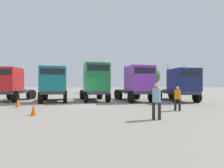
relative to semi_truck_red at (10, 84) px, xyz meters
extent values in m
plane|color=gray|center=(8.86, -3.45, -1.84)|extent=(200.00, 200.00, 0.00)
cube|color=#333338|center=(-0.10, 1.05, -0.88)|extent=(2.74, 5.91, 0.30)
cube|color=red|center=(0.06, -0.58, 0.46)|extent=(2.62, 2.67, 2.36)
cylinder|color=silver|center=(0.87, 0.88, 0.76)|extent=(0.20, 0.20, 2.96)
cylinder|color=silver|center=(-1.02, 0.70, 0.76)|extent=(0.20, 0.20, 2.96)
cylinder|color=#333338|center=(-0.22, 2.30, -0.67)|extent=(1.20, 1.20, 0.12)
cylinder|color=black|center=(1.20, -1.00, -1.31)|extent=(0.45, 1.10, 1.07)
cylinder|color=black|center=(0.87, 2.41, -1.31)|extent=(0.45, 1.10, 1.07)
cylinder|color=black|center=(-1.32, 2.20, -1.31)|extent=(0.45, 1.10, 1.07)
cylinder|color=black|center=(0.77, 3.50, -1.31)|extent=(0.45, 1.10, 1.07)
cylinder|color=black|center=(-1.42, 3.29, -1.31)|extent=(0.45, 1.10, 1.07)
cube|color=#333338|center=(4.59, 0.45, -0.83)|extent=(3.74, 6.10, 0.30)
cube|color=#14727A|center=(5.07, -1.18, 0.48)|extent=(2.96, 2.91, 2.32)
cube|color=black|center=(5.41, -2.31, 1.11)|extent=(2.02, 0.64, 0.55)
cylinder|color=silver|center=(5.60, 0.35, 0.78)|extent=(0.22, 0.22, 2.92)
cylinder|color=silver|center=(3.78, -0.19, 0.78)|extent=(0.22, 0.22, 2.92)
cylinder|color=#333338|center=(4.23, 1.65, -0.62)|extent=(1.37, 1.37, 0.12)
cylinder|color=black|center=(6.25, -1.30, -1.28)|extent=(0.65, 1.17, 1.12)
cylinder|color=black|center=(4.15, -1.93, -1.28)|extent=(0.65, 1.17, 1.12)
cylinder|color=black|center=(5.28, 1.96, -1.28)|extent=(0.65, 1.17, 1.12)
cylinder|color=black|center=(3.17, 1.33, -1.28)|extent=(0.65, 1.17, 1.12)
cylinder|color=black|center=(4.97, 3.01, -1.28)|extent=(0.65, 1.17, 1.12)
cylinder|color=black|center=(2.86, 2.39, -1.28)|extent=(0.65, 1.17, 1.12)
cube|color=#333338|center=(8.64, 1.38, -0.88)|extent=(3.85, 6.52, 0.30)
cube|color=#197238|center=(9.18, -0.46, 0.67)|extent=(2.96, 2.91, 2.79)
cube|color=black|center=(9.51, -1.59, 1.54)|extent=(2.03, 0.63, 0.55)
cylinder|color=silver|center=(9.72, 1.07, 0.97)|extent=(0.22, 0.22, 3.39)
cylinder|color=silver|center=(7.90, 0.53, 0.97)|extent=(0.22, 0.22, 3.39)
cylinder|color=#333338|center=(8.26, 2.68, -0.67)|extent=(1.37, 1.37, 0.12)
cylinder|color=black|center=(10.37, -0.59, -1.31)|extent=(0.64, 1.12, 1.07)
cylinder|color=black|center=(8.26, -1.21, -1.31)|extent=(0.64, 1.12, 1.07)
cylinder|color=black|center=(9.28, 3.10, -1.31)|extent=(0.64, 1.12, 1.07)
cylinder|color=black|center=(7.17, 2.48, -1.31)|extent=(0.64, 1.12, 1.07)
cylinder|color=black|center=(8.97, 4.16, -1.31)|extent=(0.64, 1.12, 1.07)
cylinder|color=black|center=(6.86, 3.54, -1.31)|extent=(0.64, 1.12, 1.07)
cube|color=#333338|center=(13.04, 1.12, -0.83)|extent=(3.76, 6.29, 0.30)
cube|color=purple|center=(13.52, -0.54, 0.55)|extent=(2.99, 3.03, 2.45)
cube|color=black|center=(13.87, -1.74, 1.25)|extent=(2.03, 0.62, 0.55)
cylinder|color=silver|center=(14.05, 1.05, 0.85)|extent=(0.22, 0.22, 3.05)
cylinder|color=silver|center=(12.23, 0.52, 0.85)|extent=(0.22, 0.22, 3.05)
cylinder|color=#333338|center=(12.68, 2.37, -0.62)|extent=(1.36, 1.36, 0.12)
cylinder|color=black|center=(14.73, -0.74, -1.29)|extent=(0.65, 1.17, 1.11)
cylinder|color=black|center=(12.61, -1.36, -1.29)|extent=(0.65, 1.17, 1.11)
cylinder|color=black|center=(13.72, 2.73, -1.29)|extent=(0.65, 1.17, 1.11)
cylinder|color=black|center=(11.61, 2.12, -1.29)|extent=(0.65, 1.17, 1.11)
cylinder|color=black|center=(13.41, 3.78, -1.29)|extent=(0.65, 1.17, 1.11)
cylinder|color=black|center=(11.30, 3.17, -1.29)|extent=(0.65, 1.17, 1.11)
cube|color=#333338|center=(17.64, 1.27, -0.89)|extent=(3.22, 6.39, 0.30)
cube|color=navy|center=(17.95, -0.53, 0.39)|extent=(2.78, 2.81, 2.25)
cube|color=black|center=(18.17, -1.75, 0.98)|extent=(2.08, 0.40, 0.55)
cylinder|color=silver|center=(18.65, 0.98, 0.69)|extent=(0.21, 0.21, 2.85)
cylinder|color=silver|center=(16.78, 0.65, 0.69)|extent=(0.21, 0.21, 2.85)
cylinder|color=#333338|center=(17.40, 2.60, -0.68)|extent=(1.27, 1.27, 0.12)
cylinder|color=black|center=(19.13, -0.85, -1.32)|extent=(0.53, 1.10, 1.05)
cylinder|color=black|center=(16.96, -1.23, -1.32)|extent=(0.53, 1.10, 1.05)
cylinder|color=black|center=(18.47, 2.89, -1.32)|extent=(0.53, 1.10, 1.05)
cylinder|color=black|center=(16.30, 2.51, -1.32)|extent=(0.53, 1.10, 1.05)
cylinder|color=black|center=(18.28, 3.97, -1.32)|extent=(0.53, 1.10, 1.05)
cylinder|color=black|center=(16.11, 3.59, -1.32)|extent=(0.53, 1.10, 1.05)
cylinder|color=black|center=(15.38, -6.07, -1.45)|extent=(0.22, 0.22, 0.79)
cylinder|color=black|center=(15.15, -5.90, -1.45)|extent=(0.22, 0.22, 0.79)
cylinder|color=orange|center=(15.26, -5.99, -0.74)|extent=(0.56, 0.56, 0.63)
sphere|color=tan|center=(15.26, -5.99, -0.31)|extent=(0.21, 0.21, 0.21)
cylinder|color=#252525|center=(13.26, -8.88, -1.40)|extent=(0.19, 0.19, 0.88)
cylinder|color=#252525|center=(12.99, -8.81, -1.40)|extent=(0.19, 0.19, 0.88)
cylinder|color=#7FA1B4|center=(13.13, -8.85, -0.61)|extent=(0.49, 0.49, 0.70)
sphere|color=tan|center=(13.13, -8.85, -0.14)|extent=(0.24, 0.24, 0.24)
cone|color=#F2590C|center=(3.46, -4.39, -1.51)|extent=(0.36, 0.36, 0.66)
cone|color=#F2590C|center=(6.38, -7.77, -1.51)|extent=(0.36, 0.36, 0.66)
cylinder|color=#4C3823|center=(-1.71, 18.84, -0.61)|extent=(0.36, 0.36, 2.47)
sphere|color=#286023|center=(-1.71, 18.84, 1.85)|extent=(3.05, 3.05, 3.05)
cylinder|color=#4C3823|center=(7.87, 18.36, -0.76)|extent=(0.36, 0.36, 2.17)
sphere|color=#286023|center=(7.87, 18.36, 1.66)|extent=(3.34, 3.34, 3.34)
cylinder|color=#4C3823|center=(18.31, 16.08, -0.84)|extent=(0.36, 0.36, 2.01)
sphere|color=#286023|center=(18.31, 16.08, 1.67)|extent=(3.78, 3.78, 3.78)
camera|label=1|loc=(11.00, -17.18, -0.08)|focal=26.50mm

